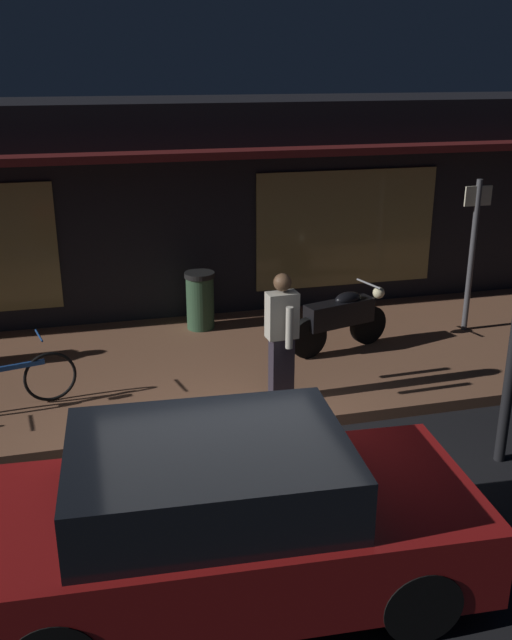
% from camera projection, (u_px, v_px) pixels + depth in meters
% --- Properties ---
extents(ground_plane, '(60.00, 60.00, 0.00)m').
position_uv_depth(ground_plane, '(226.00, 490.00, 7.37)').
color(ground_plane, black).
extents(sidewalk_slab, '(18.00, 4.00, 0.15)m').
position_uv_depth(sidewalk_slab, '(182.00, 369.00, 10.07)').
color(sidewalk_slab, brown).
rests_on(sidewalk_slab, ground_plane).
extents(storefront_building, '(18.00, 3.30, 3.60)m').
position_uv_depth(storefront_building, '(150.00, 205.00, 12.56)').
color(storefront_building, black).
rests_on(storefront_building, ground_plane).
extents(motorcycle, '(1.67, 0.69, 0.97)m').
position_uv_depth(motorcycle, '(341.00, 318.00, 10.40)').
color(motorcycle, black).
rests_on(motorcycle, sidewalk_slab).
extents(bicycle_parked, '(1.63, 0.50, 0.91)m').
position_uv_depth(bicycle_parked, '(8.00, 382.00, 8.64)').
color(bicycle_parked, black).
rests_on(bicycle_parked, sidewalk_slab).
extents(person_bystander, '(0.39, 0.61, 1.67)m').
position_uv_depth(person_bystander, '(282.00, 335.00, 8.70)').
color(person_bystander, '#28232D').
rests_on(person_bystander, sidewalk_slab).
extents(sign_post, '(0.44, 0.09, 2.40)m').
position_uv_depth(sign_post, '(473.00, 247.00, 10.89)').
color(sign_post, '#47474C').
rests_on(sign_post, sidewalk_slab).
extents(trash_bin, '(0.48, 0.48, 0.93)m').
position_uv_depth(trash_bin, '(200.00, 300.00, 11.27)').
color(trash_bin, '#2D4C33').
rests_on(trash_bin, sidewalk_slab).
extents(parked_car_far, '(4.20, 2.01, 1.42)m').
position_uv_depth(parked_car_far, '(223.00, 518.00, 5.75)').
color(parked_car_far, black).
rests_on(parked_car_far, ground_plane).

